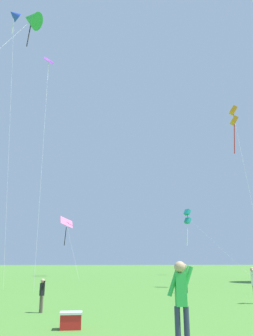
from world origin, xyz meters
TOP-DOWN VIEW (x-y plane):
  - kite_purple_streamer at (-6.82, 27.06)m, footprint 1.73×8.99m
  - kite_green_small at (-6.55, 15.90)m, footprint 3.95×12.18m
  - kite_orange_box at (8.65, 21.08)m, footprint 1.85×5.74m
  - kite_teal_box at (11.70, 44.37)m, footprint 4.11×11.47m
  - kite_pink_low at (-5.22, 42.79)m, footprint 2.88×11.32m
  - kite_blue_delta at (-11.69, 31.55)m, footprint 4.65×10.53m
  - person_child_small at (-4.27, 10.86)m, footprint 0.25×0.34m
  - person_far_back at (3.12, 17.84)m, footprint 0.53×0.22m
  - person_in_red_shirt at (-0.80, 4.87)m, footprint 0.57×0.24m
  - person_near_tree at (4.64, 12.48)m, footprint 0.22×0.49m
  - picnic_cooler at (-3.10, 7.66)m, footprint 0.60×0.40m

SIDE VIEW (x-z plane):
  - picnic_cooler at x=-3.10m, z-range 0.00..0.44m
  - person_child_small at x=-4.27m, z-range 0.12..1.27m
  - person_near_tree at x=4.64m, z-range 0.15..1.67m
  - person_far_back at x=3.12m, z-range 0.17..1.80m
  - person_in_red_shirt at x=-0.80m, z-range 0.18..1.94m
  - kite_pink_low at x=-5.22m, z-range 2.37..9.99m
  - kite_teal_box at x=11.70m, z-range 3.32..12.39m
  - kite_orange_box at x=8.65m, z-range 5.93..19.69m
  - kite_green_small at x=-6.55m, z-range 7.75..24.75m
  - kite_purple_streamer at x=-6.82m, z-range 8.52..30.01m
  - kite_blue_delta at x=-11.69m, z-range 14.14..44.10m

